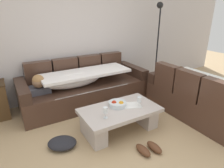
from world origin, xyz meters
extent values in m
plane|color=tan|center=(0.00, 0.00, 0.00)|extent=(14.00, 14.00, 0.00)
cube|color=beige|center=(0.00, 2.15, 1.35)|extent=(9.00, 0.10, 2.70)
cube|color=#452D22|center=(-0.01, 1.60, 0.21)|extent=(2.48, 0.92, 0.42)
cube|color=#452D22|center=(-0.80, 1.98, 0.65)|extent=(0.50, 0.16, 0.46)
cube|color=#452D22|center=(-0.27, 1.98, 0.65)|extent=(0.50, 0.16, 0.46)
cube|color=#452D22|center=(0.26, 1.98, 0.65)|extent=(0.50, 0.16, 0.46)
cube|color=#452D22|center=(0.79, 1.98, 0.65)|extent=(0.50, 0.16, 0.46)
cube|color=#37241B|center=(-1.15, 1.60, 0.52)|extent=(0.18, 0.92, 0.20)
cube|color=#37241B|center=(1.14, 1.60, 0.52)|extent=(0.18, 0.92, 0.20)
cube|color=#4C4C56|center=(-0.88, 1.59, 0.47)|extent=(0.36, 0.28, 0.11)
sphere|color=#936B4C|center=(-0.88, 1.55, 0.64)|extent=(0.21, 0.21, 0.21)
sphere|color=#9E7042|center=(-0.88, 1.55, 0.67)|extent=(0.20, 0.20, 0.20)
ellipsoid|color=white|center=(-0.26, 1.55, 0.56)|extent=(1.10, 0.44, 0.28)
cube|color=white|center=(-0.01, 1.53, 0.66)|extent=(1.70, 0.60, 0.05)
cube|color=white|center=(-0.01, 1.16, 0.23)|extent=(1.44, 0.04, 0.38)
cube|color=#452D22|center=(1.57, 0.12, 0.21)|extent=(0.92, 1.83, 0.42)
cube|color=#452D22|center=(1.19, -0.37, 0.65)|extent=(0.16, 0.46, 0.46)
cube|color=#452D22|center=(1.19, 0.12, 0.65)|extent=(0.16, 0.46, 0.46)
cube|color=#452D22|center=(1.19, 0.61, 0.65)|extent=(0.16, 0.46, 0.46)
cube|color=#37241B|center=(1.57, 0.95, 0.52)|extent=(0.92, 0.18, 0.20)
cube|color=gray|center=(1.58, 0.68, 0.47)|extent=(0.28, 0.36, 0.11)
sphere|color=tan|center=(1.62, 0.68, 0.64)|extent=(0.21, 0.21, 0.21)
sphere|color=#4C331E|center=(1.62, 0.68, 0.67)|extent=(0.20, 0.20, 0.20)
ellipsoid|color=white|center=(1.62, 0.06, 0.56)|extent=(0.44, 0.91, 0.28)
cube|color=white|center=(1.64, 0.12, 0.66)|extent=(0.60, 1.36, 0.05)
cube|color=white|center=(2.01, 0.12, 0.23)|extent=(0.04, 1.15, 0.38)
cube|color=#BCB0A9|center=(0.07, 0.43, 0.35)|extent=(1.20, 0.68, 0.06)
cube|color=#BCB0A9|center=(-0.39, 0.43, 0.16)|extent=(0.20, 0.54, 0.32)
cube|color=#BCB0A9|center=(0.53, 0.43, 0.16)|extent=(0.20, 0.54, 0.32)
cylinder|color=silver|center=(0.08, 0.53, 0.42)|extent=(0.28, 0.28, 0.07)
sphere|color=orange|center=(0.12, 0.47, 0.44)|extent=(0.08, 0.08, 0.08)
sphere|color=#B42814|center=(0.03, 0.54, 0.44)|extent=(0.08, 0.08, 0.08)
cylinder|color=silver|center=(-0.25, 0.31, 0.38)|extent=(0.06, 0.06, 0.01)
cylinder|color=silver|center=(-0.25, 0.31, 0.42)|extent=(0.01, 0.01, 0.07)
cylinder|color=silver|center=(-0.25, 0.31, 0.50)|extent=(0.07, 0.07, 0.08)
cylinder|color=silver|center=(0.37, 0.34, 0.38)|extent=(0.06, 0.06, 0.01)
cylinder|color=silver|center=(0.37, 0.34, 0.42)|extent=(0.01, 0.01, 0.07)
cylinder|color=silver|center=(0.37, 0.34, 0.50)|extent=(0.07, 0.07, 0.08)
cube|color=white|center=(0.29, 0.43, 0.39)|extent=(0.34, 0.30, 0.01)
cylinder|color=black|center=(1.95, 1.72, 0.01)|extent=(0.28, 0.28, 0.02)
cylinder|color=black|center=(1.95, 1.72, 0.92)|extent=(0.03, 0.03, 1.80)
sphere|color=black|center=(1.83, 1.62, 1.88)|extent=(0.14, 0.14, 0.14)
ellipsoid|color=#59331E|center=(0.05, -0.18, 0.04)|extent=(0.12, 0.27, 0.09)
ellipsoid|color=#59331E|center=(0.22, -0.21, 0.04)|extent=(0.12, 0.27, 0.09)
ellipsoid|color=#232328|center=(-0.84, 0.49, 0.06)|extent=(0.51, 0.48, 0.12)
camera|label=1|loc=(-1.36, -1.78, 1.81)|focal=31.12mm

